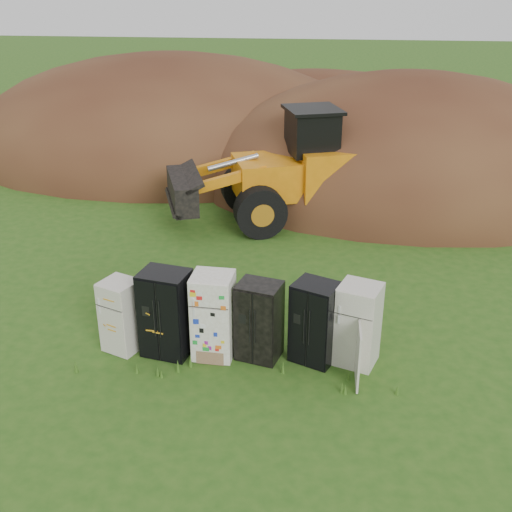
{
  "coord_description": "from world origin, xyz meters",
  "views": [
    {
      "loc": [
        1.42,
        -11.02,
        7.32
      ],
      "look_at": [
        0.05,
        2.0,
        1.32
      ],
      "focal_mm": 45.0,
      "sensor_mm": 36.0,
      "label": 1
    }
  ],
  "objects": [
    {
      "name": "fridge_open_door",
      "position": [
        2.28,
        0.0,
        0.86
      ],
      "size": [
        0.97,
        0.94,
        1.71
      ],
      "primitive_type": null,
      "rotation": [
        0.0,
        0.0,
        -0.35
      ],
      "color": "silver",
      "rests_on": "ground"
    },
    {
      "name": "dirt_mound_right",
      "position": [
        4.47,
        11.37,
        0.0
      ],
      "size": [
        14.8,
        10.85,
        8.07
      ],
      "primitive_type": "ellipsoid",
      "color": "#401F14",
      "rests_on": "ground"
    },
    {
      "name": "dirt_mound_back",
      "position": [
        1.1,
        18.54,
        0.0
      ],
      "size": [
        15.6,
        10.4,
        5.88
      ],
      "primitive_type": "ellipsoid",
      "color": "#401F14",
      "rests_on": "ground"
    },
    {
      "name": "fridge_dark_mid",
      "position": [
        0.32,
        0.0,
        0.82
      ],
      "size": [
        0.99,
        0.88,
        1.64
      ],
      "primitive_type": null,
      "rotation": [
        0.0,
        0.0,
        -0.27
      ],
      "color": "black",
      "rests_on": "ground"
    },
    {
      "name": "dirt_mound_left",
      "position": [
        -4.87,
        15.25,
        0.0
      ],
      "size": [
        17.69,
        13.26,
        8.08
      ],
      "primitive_type": "ellipsoid",
      "color": "#401F14",
      "rests_on": "ground"
    },
    {
      "name": "fridge_sticker",
      "position": [
        -0.59,
        -0.03,
        0.9
      ],
      "size": [
        0.85,
        0.79,
        1.8
      ],
      "primitive_type": null,
      "rotation": [
        0.0,
        0.0,
        -0.06
      ],
      "color": "white",
      "rests_on": "ground"
    },
    {
      "name": "wheel_loader",
      "position": [
        0.29,
        7.65,
        1.72
      ],
      "size": [
        7.67,
        4.99,
        3.44
      ],
      "primitive_type": null,
      "rotation": [
        0.0,
        0.0,
        0.32
      ],
      "color": "orange",
      "rests_on": "ground"
    },
    {
      "name": "fridge_black_side",
      "position": [
        -1.55,
        -0.03,
        0.91
      ],
      "size": [
        1.08,
        0.93,
        1.81
      ],
      "primitive_type": null,
      "rotation": [
        0.0,
        0.0,
        -0.21
      ],
      "color": "black",
      "rests_on": "ground"
    },
    {
      "name": "ground",
      "position": [
        0.0,
        0.0,
        0.0
      ],
      "size": [
        120.0,
        120.0,
        0.0
      ],
      "primitive_type": "plane",
      "color": "#265115",
      "rests_on": "ground"
    },
    {
      "name": "fridge_black_right",
      "position": [
        1.44,
        0.02,
        0.85
      ],
      "size": [
        1.06,
        0.99,
        1.69
      ],
      "primitive_type": null,
      "rotation": [
        0.0,
        0.0,
        -0.43
      ],
      "color": "black",
      "rests_on": "ground"
    },
    {
      "name": "fridge_leftmost",
      "position": [
        -2.5,
        0.0,
        0.77
      ],
      "size": [
        0.88,
        0.87,
        1.54
      ],
      "primitive_type": null,
      "rotation": [
        0.0,
        0.0,
        -0.41
      ],
      "color": "silver",
      "rests_on": "ground"
    }
  ]
}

